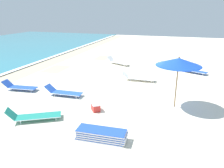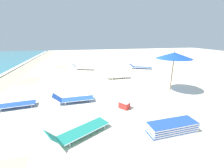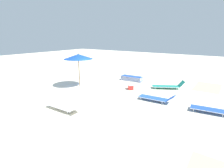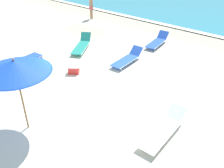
# 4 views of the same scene
# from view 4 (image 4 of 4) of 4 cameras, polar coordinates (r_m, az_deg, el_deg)

# --- Properties ---
(ground_plane) EXTENTS (60.00, 60.00, 0.16)m
(ground_plane) POSITION_cam_4_polar(r_m,az_deg,el_deg) (9.29, -3.93, -5.92)
(ground_plane) COLOR beige
(beach_umbrella) EXTENTS (2.10, 2.10, 2.52)m
(beach_umbrella) POSITION_cam_4_polar(r_m,az_deg,el_deg) (7.64, -21.34, 3.73)
(beach_umbrella) COLOR olive
(beach_umbrella) RESTS_ON ground_plane
(lounger_stack) EXTENTS (0.70, 1.92, 0.41)m
(lounger_stack) POSITION_cam_4_polar(r_m,az_deg,el_deg) (12.57, -19.46, 4.40)
(lounger_stack) COLOR blue
(lounger_stack) RESTS_ON ground_plane
(sun_lounger_beside_umbrella) EXTENTS (1.61, 2.22, 0.61)m
(sun_lounger_beside_umbrella) POSITION_cam_4_polar(r_m,az_deg,el_deg) (13.99, -6.96, 8.79)
(sun_lounger_beside_umbrella) COLOR #1E8475
(sun_lounger_beside_umbrella) RESTS_ON ground_plane
(sun_lounger_near_water_right) EXTENTS (0.67, 2.25, 0.54)m
(sun_lounger_near_water_right) POSITION_cam_4_polar(r_m,az_deg,el_deg) (8.17, 11.63, -10.11)
(sun_lounger_near_water_right) COLOR white
(sun_lounger_near_water_right) RESTS_ON ground_plane
(sun_lounger_mid_beach_solo) EXTENTS (0.70, 2.11, 0.55)m
(sun_lounger_mid_beach_solo) POSITION_cam_4_polar(r_m,az_deg,el_deg) (12.36, 3.51, 5.80)
(sun_lounger_mid_beach_solo) COLOR blue
(sun_lounger_mid_beach_solo) RESTS_ON ground_plane
(sun_lounger_mid_beach_pair_a) EXTENTS (0.83, 2.10, 0.55)m
(sun_lounger_mid_beach_pair_a) POSITION_cam_4_polar(r_m,az_deg,el_deg) (14.64, 10.30, 9.56)
(sun_lounger_mid_beach_pair_a) COLOR blue
(sun_lounger_mid_beach_pair_a) RESTS_ON ground_plane
(beachgoer_wading_adult) EXTENTS (0.44, 0.27, 1.76)m
(beachgoer_wading_adult) POSITION_cam_4_polar(r_m,az_deg,el_deg) (19.09, -4.81, 17.53)
(beachgoer_wading_adult) COLOR #A37A5B
(beachgoer_wading_adult) RESTS_ON ground_plane
(cooler_box) EXTENTS (0.61, 0.59, 0.37)m
(cooler_box) POSITION_cam_4_polar(r_m,az_deg,el_deg) (11.52, -8.74, 3.30)
(cooler_box) COLOR red
(cooler_box) RESTS_ON ground_plane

